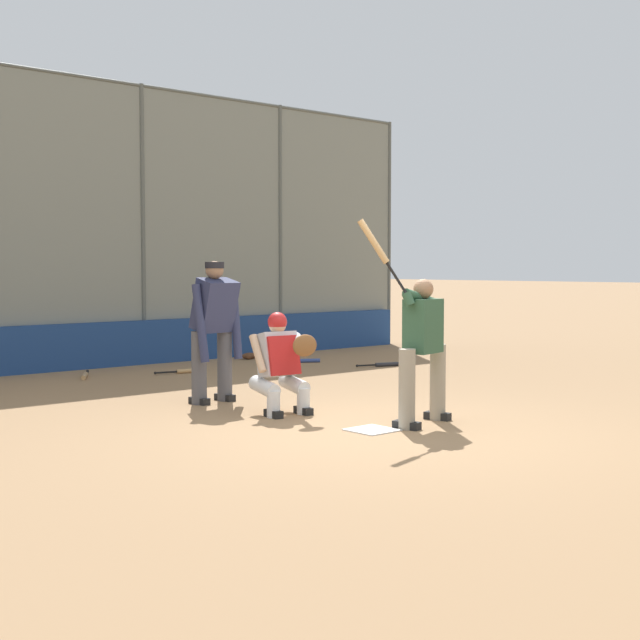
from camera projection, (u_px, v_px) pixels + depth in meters
ground_plane at (372, 431)px, 8.85m from camera, size 160.00×160.00×0.00m
home_plate_marker at (372, 430)px, 8.85m from camera, size 0.43×0.43×0.01m
backstop_fence at (60, 216)px, 13.91m from camera, size 14.83×0.08×4.66m
padding_wall at (65, 347)px, 13.95m from camera, size 14.45×0.18×0.73m
bleachers_beyond at (110, 332)px, 16.95m from camera, size 10.32×1.95×1.16m
batter_at_plate at (422, 345)px, 9.15m from camera, size 1.08×0.57×2.11m
catcher_behind_plate at (281, 362)px, 9.82m from camera, size 0.61×0.74×1.13m
umpire_home at (214, 327)px, 10.60m from camera, size 0.69×0.45×1.70m
spare_bat_near_backstop at (187, 371)px, 13.63m from camera, size 0.82×0.23×0.07m
spare_bat_by_padding at (85, 375)px, 13.08m from camera, size 0.48×0.76×0.07m
spare_bat_third_base_side at (385, 364)px, 14.54m from camera, size 0.78×0.32×0.07m
spare_bat_first_base_side at (301, 361)px, 15.11m from camera, size 0.81×0.47×0.07m
fielding_glove_on_dirt at (249, 356)px, 15.71m from camera, size 0.31×0.23×0.11m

